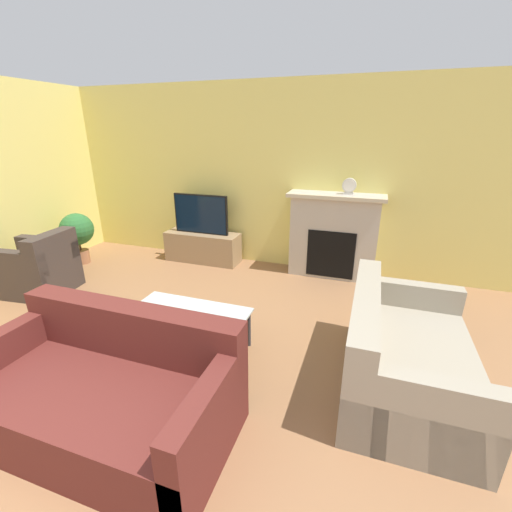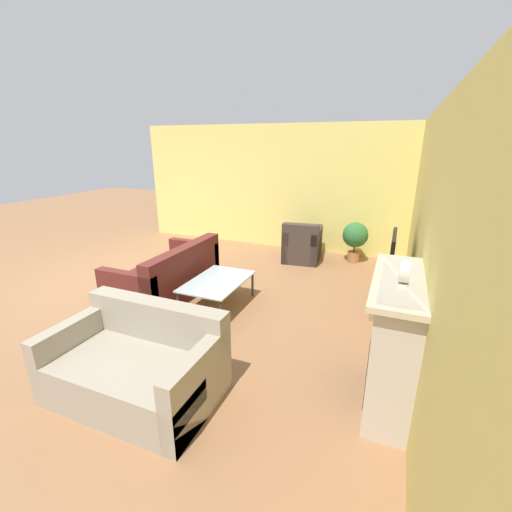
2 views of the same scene
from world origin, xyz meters
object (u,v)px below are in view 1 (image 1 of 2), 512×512
(tv, at_px, (201,214))
(couch_sectional, at_px, (107,394))
(coffee_table, at_px, (183,320))
(couch_loveseat, at_px, (402,358))
(armchair_by_window, at_px, (37,270))
(mantel_clock, at_px, (349,186))
(potted_plant, at_px, (77,232))

(tv, distance_m, couch_sectional, 3.39)
(coffee_table, bearing_deg, couch_loveseat, 5.58)
(tv, distance_m, armchair_by_window, 2.36)
(couch_sectional, height_order, couch_loveseat, same)
(couch_loveseat, height_order, mantel_clock, mantel_clock)
(tv, bearing_deg, mantel_clock, 2.59)
(couch_sectional, bearing_deg, couch_loveseat, 29.21)
(couch_loveseat, bearing_deg, potted_plant, 73.54)
(potted_plant, bearing_deg, tv, 21.45)
(potted_plant, relative_size, mantel_clock, 3.77)
(couch_sectional, height_order, mantel_clock, mantel_clock)
(tv, height_order, couch_loveseat, tv)
(armchair_by_window, height_order, coffee_table, armchair_by_window)
(potted_plant, bearing_deg, coffee_table, -29.37)
(coffee_table, height_order, mantel_clock, mantel_clock)
(coffee_table, distance_m, potted_plant, 3.23)
(couch_sectional, xyz_separation_m, couch_loveseat, (1.99, 1.11, 0.00))
(tv, relative_size, coffee_table, 0.79)
(mantel_clock, bearing_deg, couch_loveseat, -72.60)
(couch_sectional, distance_m, coffee_table, 0.93)
(couch_sectional, xyz_separation_m, armchair_by_window, (-2.46, 1.51, 0.01))
(tv, height_order, coffee_table, tv)
(armchair_by_window, relative_size, mantel_clock, 4.47)
(couch_sectional, bearing_deg, mantel_clock, 68.67)
(couch_sectional, height_order, armchair_by_window, same)
(couch_loveseat, bearing_deg, couch_sectional, 119.21)
(tv, height_order, couch_sectional, tv)
(tv, bearing_deg, armchair_by_window, -131.98)
(tv, distance_m, coffee_table, 2.53)
(coffee_table, bearing_deg, mantel_clock, 63.04)
(couch_sectional, bearing_deg, tv, 105.83)
(couch_loveseat, height_order, armchair_by_window, same)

